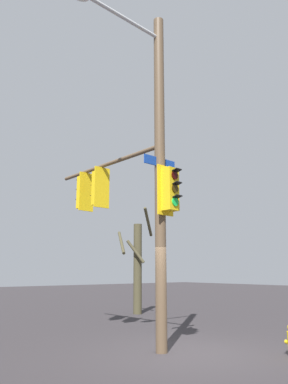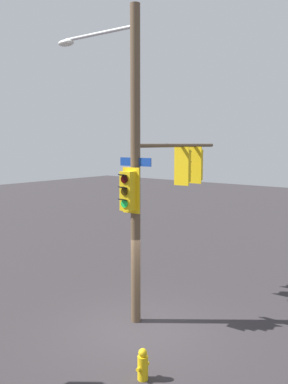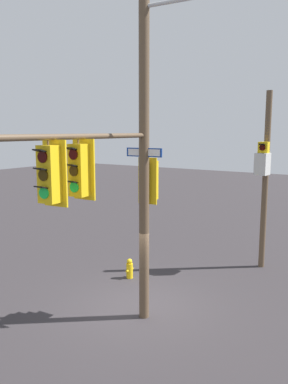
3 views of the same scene
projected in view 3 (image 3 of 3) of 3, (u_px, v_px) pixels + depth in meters
name	position (u px, v px, depth m)	size (l,w,h in m)	color
ground_plane	(140.00, 307.00, 11.83)	(80.00, 80.00, 0.00)	#312D2F
main_signal_pole_assembly	(132.00, 156.00, 9.71)	(5.54, 3.55, 9.06)	brown
secondary_pole_assembly	(264.00, 172.00, 14.63)	(0.80, 0.48, 6.81)	brown
fire_hydrant_fallback	(130.00, 269.00, 14.10)	(0.38, 0.24, 0.73)	yellow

